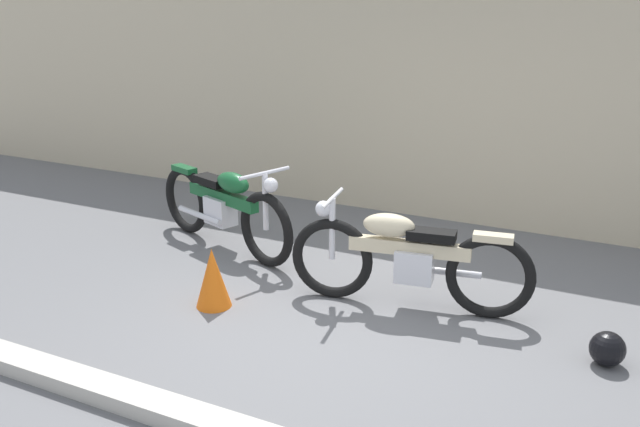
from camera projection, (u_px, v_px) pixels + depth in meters
ground_plane at (336, 330)px, 5.82m from camera, size 40.00×40.00×0.00m
building_wall at (459, 105)px, 8.25m from camera, size 18.00×0.30×2.82m
helmet at (607, 349)px, 5.24m from camera, size 0.27×0.27×0.27m
traffic_cone at (213, 278)px, 6.17m from camera, size 0.32×0.32×0.55m
motorcycle_cream at (407, 258)px, 6.11m from camera, size 2.16×0.67×0.97m
motorcycle_green at (224, 206)px, 7.51m from camera, size 2.14×0.96×1.00m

